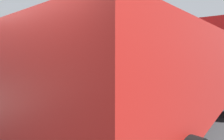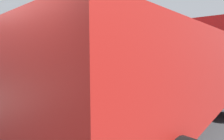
{
  "view_description": "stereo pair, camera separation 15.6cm",
  "coord_description": "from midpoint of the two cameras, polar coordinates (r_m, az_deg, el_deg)",
  "views": [
    {
      "loc": [
        -1.46,
        -1.96,
        2.04
      ],
      "look_at": [
        3.42,
        2.47,
        1.32
      ],
      "focal_mm": 28.62,
      "sensor_mm": 36.0,
      "label": 1
    },
    {
      "loc": [
        -1.36,
        -2.07,
        2.04
      ],
      "look_at": [
        3.42,
        2.47,
        1.32
      ],
      "focal_mm": 28.62,
      "sensor_mm": 36.0,
      "label": 2
    }
  ],
  "objects": [
    {
      "name": "loose_tire",
      "position": [
        7.07,
        -25.06,
        -4.32
      ],
      "size": [
        1.36,
        0.67,
        1.33
      ],
      "primitive_type": "torus",
      "rotation": [
        1.48,
        0.0,
        0.2
      ],
      "color": "black",
      "rests_on": "sidewalk_curb"
    },
    {
      "name": "dump_truck_red",
      "position": [
        4.78,
        18.47,
        0.8
      ],
      "size": [
        7.06,
        2.94,
        3.0
      ],
      "color": "red",
      "rests_on": "ground"
    },
    {
      "name": "dump_truck_blue",
      "position": [
        14.1,
        29.76,
        3.69
      ],
      "size": [
        7.04,
        2.9,
        3.0
      ],
      "color": "#1E3899",
      "rests_on": "ground"
    },
    {
      "name": "fire_hydrant",
      "position": [
        7.42,
        -28.6,
        -5.41
      ],
      "size": [
        0.28,
        0.62,
        0.91
      ],
      "color": "red",
      "rests_on": "sidewalk_curb"
    }
  ]
}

